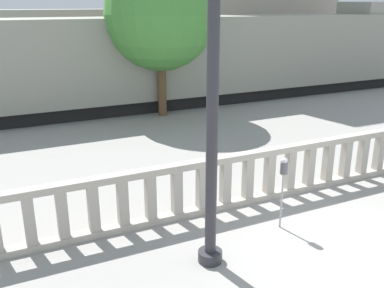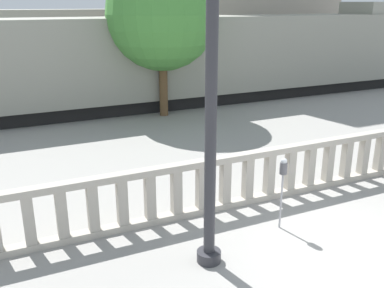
% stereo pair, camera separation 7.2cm
% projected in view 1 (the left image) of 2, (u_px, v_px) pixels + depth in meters
% --- Properties ---
extents(ground_plane, '(160.00, 160.00, 0.00)m').
position_uv_depth(ground_plane, '(355.00, 257.00, 7.75)').
color(ground_plane, gray).
extents(balustrade, '(14.98, 0.24, 1.23)m').
position_uv_depth(balustrade, '(269.00, 174.00, 9.91)').
color(balustrade, '#ADA599').
rests_on(balustrade, ground).
extents(lamppost, '(0.43, 0.43, 5.47)m').
position_uv_depth(lamppost, '(212.00, 107.00, 6.75)').
color(lamppost, '#2D2D33').
rests_on(lamppost, ground).
extents(parking_meter, '(0.15, 0.15, 1.52)m').
position_uv_depth(parking_meter, '(284.00, 173.00, 8.41)').
color(parking_meter, '#99999E').
rests_on(parking_meter, ground).
extents(train_near, '(26.43, 2.61, 4.43)m').
position_uv_depth(train_near, '(176.00, 60.00, 18.73)').
color(train_near, black).
rests_on(train_near, ground).
extents(train_far, '(24.01, 2.90, 4.57)m').
position_uv_depth(train_far, '(98.00, 37.00, 30.15)').
color(train_far, black).
rests_on(train_far, ground).
extents(tree_left, '(4.29, 4.29, 6.12)m').
position_uv_depth(tree_left, '(160.00, 14.00, 16.28)').
color(tree_left, brown).
rests_on(tree_left, ground).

